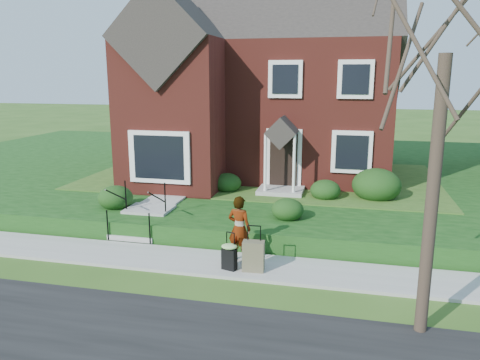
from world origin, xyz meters
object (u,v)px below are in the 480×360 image
(front_steps, at_px, (143,218))
(woman, at_px, (239,229))
(suitcase_black, at_px, (229,255))
(suitcase_olive, at_px, (253,256))
(tree_verge, at_px, (449,23))

(front_steps, xyz_separation_m, woman, (3.39, -1.60, 0.46))
(suitcase_black, bearing_deg, front_steps, 161.75)
(front_steps, relative_size, woman, 1.18)
(woman, xyz_separation_m, suitcase_black, (-0.10, -0.62, -0.49))
(suitcase_black, relative_size, suitcase_olive, 0.84)
(tree_verge, bearing_deg, suitcase_olive, 153.08)
(suitcase_black, bearing_deg, woman, 96.22)
(suitcase_black, height_order, tree_verge, tree_verge)
(woman, bearing_deg, suitcase_black, 94.18)
(suitcase_black, xyz_separation_m, suitcase_olive, (0.59, 0.06, 0.01))
(front_steps, height_order, tree_verge, tree_verge)
(front_steps, distance_m, suitcase_olive, 4.43)
(front_steps, xyz_separation_m, tree_verge, (7.48, -3.99, 5.10))
(suitcase_olive, bearing_deg, front_steps, 147.09)
(front_steps, bearing_deg, suitcase_black, -34.02)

